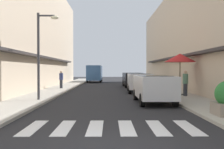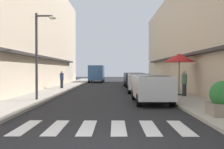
# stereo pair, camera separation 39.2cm
# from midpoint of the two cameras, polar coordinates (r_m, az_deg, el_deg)

# --- Properties ---
(ground_plane) EXTENTS (87.78, 87.78, 0.00)m
(ground_plane) POSITION_cam_midpoint_polar(r_m,az_deg,el_deg) (21.82, -0.93, -3.62)
(ground_plane) COLOR #232326
(sidewalk_left) EXTENTS (2.36, 55.86, 0.12)m
(sidewalk_left) POSITION_cam_midpoint_polar(r_m,az_deg,el_deg) (22.31, -12.65, -3.39)
(sidewalk_left) COLOR #9E998E
(sidewalk_left) RESTS_ON ground_plane
(sidewalk_right) EXTENTS (2.36, 55.86, 0.12)m
(sidewalk_right) POSITION_cam_midpoint_polar(r_m,az_deg,el_deg) (22.25, 10.83, -3.40)
(sidewalk_right) COLOR #ADA899
(sidewalk_right) RESTS_ON ground_plane
(building_row_left) EXTENTS (5.50, 37.91, 10.90)m
(building_row_left) POSITION_cam_midpoint_polar(r_m,az_deg,el_deg) (24.51, -20.76, 9.59)
(building_row_left) COLOR #C6B299
(building_row_left) RESTS_ON ground_plane
(building_row_right) EXTENTS (5.50, 37.91, 9.18)m
(building_row_right) POSITION_cam_midpoint_polar(r_m,az_deg,el_deg) (24.29, 19.01, 7.64)
(building_row_right) COLOR #C6B299
(building_row_right) RESTS_ON ground_plane
(crosswalk) EXTENTS (5.20, 2.20, 0.01)m
(crosswalk) POSITION_cam_midpoint_polar(r_m,az_deg,el_deg) (8.32, -1.60, -11.25)
(crosswalk) COLOR silver
(crosswalk) RESTS_ON ground_plane
(parked_car_near) EXTENTS (1.86, 4.27, 1.47)m
(parked_car_near) POSITION_cam_midpoint_polar(r_m,az_deg,el_deg) (14.26, 8.11, -2.40)
(parked_car_near) COLOR silver
(parked_car_near) RESTS_ON ground_plane
(parked_car_mid) EXTENTS (1.93, 4.09, 1.47)m
(parked_car_mid) POSITION_cam_midpoint_polar(r_m,az_deg,el_deg) (20.90, 5.35, -1.31)
(parked_car_mid) COLOR silver
(parked_car_mid) RESTS_ON ground_plane
(parked_car_far) EXTENTS (1.89, 4.45, 1.47)m
(parked_car_far) POSITION_cam_midpoint_polar(r_m,az_deg,el_deg) (27.16, 3.99, -0.76)
(parked_car_far) COLOR black
(parked_car_far) RESTS_ON ground_plane
(delivery_van) EXTENTS (2.08, 5.43, 2.37)m
(delivery_van) POSITION_cam_midpoint_polar(r_m,az_deg,el_deg) (37.95, -4.00, 0.48)
(delivery_van) COLOR #33598C
(delivery_van) RESTS_ON ground_plane
(street_lamp) EXTENTS (1.19, 0.28, 4.78)m
(street_lamp) POSITION_cam_midpoint_polar(r_m,az_deg,el_deg) (15.32, -15.42, 5.90)
(street_lamp) COLOR #38383D
(street_lamp) RESTS_ON sidewalk_left
(cafe_umbrella) EXTENTS (2.06, 2.06, 2.71)m
(cafe_umbrella) POSITION_cam_midpoint_polar(r_m,az_deg,el_deg) (18.00, 13.72, 3.43)
(cafe_umbrella) COLOR #262626
(cafe_umbrella) RESTS_ON sidewalk_right
(pedestrian_walking_near) EXTENTS (0.34, 0.34, 1.60)m
(pedestrian_walking_near) POSITION_cam_midpoint_polar(r_m,az_deg,el_deg) (17.40, 14.78, -1.68)
(pedestrian_walking_near) COLOR #282B33
(pedestrian_walking_near) RESTS_ON sidewalk_right
(pedestrian_walking_far) EXTENTS (0.34, 0.34, 1.55)m
(pedestrian_walking_far) POSITION_cam_midpoint_polar(r_m,az_deg,el_deg) (24.24, -11.26, -0.98)
(pedestrian_walking_far) COLOR #282B33
(pedestrian_walking_far) RESTS_ON sidewalk_left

